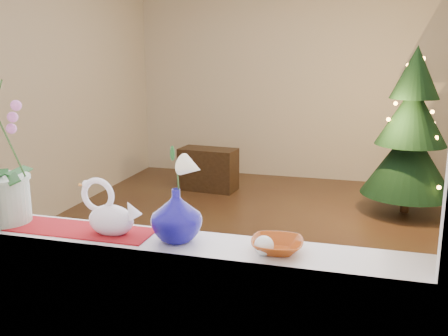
# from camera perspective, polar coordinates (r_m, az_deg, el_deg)

# --- Properties ---
(ground) EXTENTS (5.00, 5.00, 0.00)m
(ground) POSITION_cam_1_polar(r_m,az_deg,el_deg) (4.52, 4.71, -8.49)
(ground) COLOR #3E2419
(ground) RESTS_ON ground
(wall_back) EXTENTS (4.50, 0.10, 2.70)m
(wall_back) POSITION_cam_1_polar(r_m,az_deg,el_deg) (6.69, 9.16, 10.25)
(wall_back) COLOR beige
(wall_back) RESTS_ON ground
(wall_front) EXTENTS (4.50, 0.10, 2.70)m
(wall_front) POSITION_cam_1_polar(r_m,az_deg,el_deg) (1.84, -9.79, 3.23)
(wall_front) COLOR beige
(wall_front) RESTS_ON ground
(wall_left) EXTENTS (0.10, 5.00, 2.70)m
(wall_left) POSITION_cam_1_polar(r_m,az_deg,el_deg) (5.14, -20.73, 8.79)
(wall_left) COLOR beige
(wall_left) RESTS_ON ground
(windowsill) EXTENTS (2.20, 0.26, 0.04)m
(windowsill) POSITION_cam_1_polar(r_m,az_deg,el_deg) (2.08, -7.76, -8.49)
(windowsill) COLOR white
(windowsill) RESTS_ON window_apron
(window_frame) EXTENTS (2.22, 0.06, 1.60)m
(window_frame) POSITION_cam_1_polar(r_m,az_deg,el_deg) (1.84, -9.81, 14.18)
(window_frame) COLOR white
(window_frame) RESTS_ON windowsill
(runner) EXTENTS (0.70, 0.20, 0.01)m
(runner) POSITION_cam_1_polar(r_m,az_deg,el_deg) (2.24, -16.80, -6.68)
(runner) COLOR maroon
(runner) RESTS_ON windowsill
(swan) EXTENTS (0.29, 0.20, 0.23)m
(swan) POSITION_cam_1_polar(r_m,az_deg,el_deg) (2.11, -12.84, -4.53)
(swan) COLOR white
(swan) RESTS_ON windowsill
(blue_vase) EXTENTS (0.26, 0.26, 0.25)m
(blue_vase) POSITION_cam_1_polar(r_m,az_deg,el_deg) (2.00, -5.47, -4.92)
(blue_vase) COLOR #0A0564
(blue_vase) RESTS_ON windowsill
(lily) EXTENTS (0.14, 0.08, 0.18)m
(lily) POSITION_cam_1_polar(r_m,az_deg,el_deg) (1.94, -5.61, 1.14)
(lily) COLOR white
(lily) RESTS_ON blue_vase
(paperweight) EXTENTS (0.10, 0.10, 0.08)m
(paperweight) POSITION_cam_1_polar(r_m,az_deg,el_deg) (1.88, 4.59, -8.83)
(paperweight) COLOR white
(paperweight) RESTS_ON windowsill
(amber_dish) EXTENTS (0.18, 0.18, 0.04)m
(amber_dish) POSITION_cam_1_polar(r_m,az_deg,el_deg) (1.92, 6.09, -8.90)
(amber_dish) COLOR #963B0E
(amber_dish) RESTS_ON windowsill
(xmas_tree) EXTENTS (1.03, 1.03, 1.73)m
(xmas_tree) POSITION_cam_1_polar(r_m,az_deg,el_deg) (5.49, 20.59, 3.93)
(xmas_tree) COLOR black
(xmas_tree) RESTS_ON ground
(side_table) EXTENTS (0.72, 0.41, 0.52)m
(side_table) POSITION_cam_1_polar(r_m,az_deg,el_deg) (6.14, -1.81, -0.14)
(side_table) COLOR black
(side_table) RESTS_ON ground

